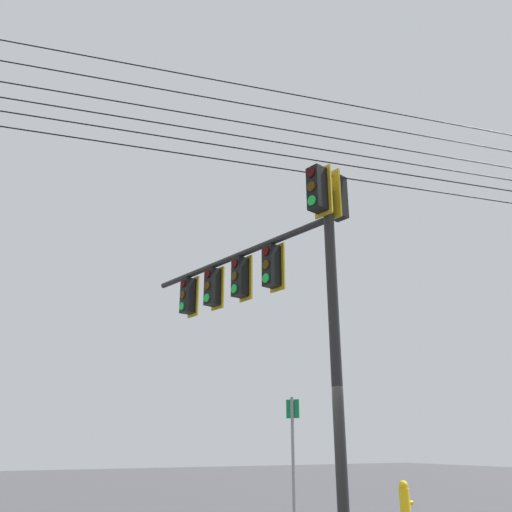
# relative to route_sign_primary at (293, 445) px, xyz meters

# --- Properties ---
(signal_mast_assembly) EXTENTS (1.94, 6.21, 6.76)m
(signal_mast_assembly) POSITION_rel_route_sign_primary_xyz_m (-1.10, -1.01, 3.39)
(signal_mast_assembly) COLOR black
(signal_mast_assembly) RESTS_ON ground
(route_sign_primary) EXTENTS (0.21, 0.26, 2.54)m
(route_sign_primary) POSITION_rel_route_sign_primary_xyz_m (0.00, 0.00, 0.00)
(route_sign_primary) COLOR slate
(route_sign_primary) RESTS_ON ground
(fire_hydrant) EXTENTS (0.30, 0.22, 0.81)m
(fire_hydrant) POSITION_rel_route_sign_primary_xyz_m (2.30, -0.81, -1.14)
(fire_hydrant) COLOR yellow
(fire_hydrant) RESTS_ON ground
(overhead_wire_span) EXTENTS (28.25, 6.40, 2.33)m
(overhead_wire_span) POSITION_rel_route_sign_primary_xyz_m (-2.00, -2.39, 5.95)
(overhead_wire_span) COLOR black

